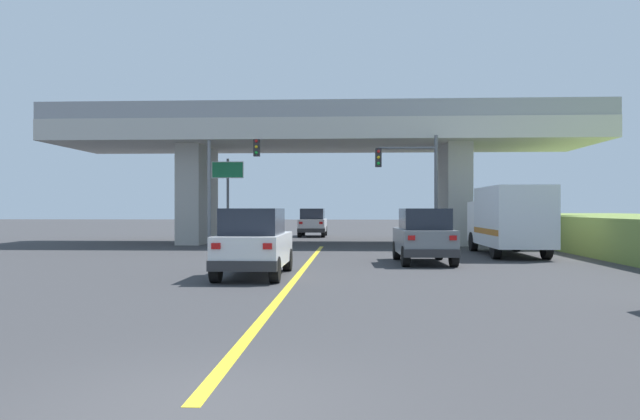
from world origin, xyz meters
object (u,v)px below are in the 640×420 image
Objects in this scene: suv_crossing at (424,236)px; box_truck at (509,219)px; suv_lead at (254,243)px; traffic_signal_nearside at (416,176)px; highway_sign at (228,181)px; traffic_signal_farside at (225,171)px; sedan_oncoming at (313,223)px.

box_truck is (4.08, 4.06, 0.55)m from suv_crossing.
box_truck reaches higher than suv_lead.
traffic_signal_nearside reaches higher than highway_sign.
suv_crossing is 0.70× the size of traffic_signal_farside.
sedan_oncoming is (0.03, 27.04, 0.00)m from suv_lead.
suv_lead and suv_crossing have the same top height.
suv_lead is at bearing -114.18° from traffic_signal_nearside.
box_truck is 6.11m from traffic_signal_nearside.
highway_sign is at bearing 167.59° from traffic_signal_nearside.
traffic_signal_nearside is 9.82m from traffic_signal_farside.
traffic_signal_nearside reaches higher than sedan_oncoming.
suv_lead is at bearing -76.03° from highway_sign.
suv_crossing and sedan_oncoming have the same top height.
traffic_signal_nearside reaches higher than suv_lead.
highway_sign reaches higher than box_truck.
highway_sign reaches higher than sedan_oncoming.
traffic_signal_nearside is (-3.53, 4.53, 2.09)m from box_truck.
traffic_signal_farside reaches higher than traffic_signal_nearside.
sedan_oncoming is at bearing 89.93° from suv_lead.
traffic_signal_nearside is at bearing -3.29° from traffic_signal_farside.
sedan_oncoming is at bearing 73.82° from traffic_signal_farside.
traffic_signal_nearside is 10.22m from highway_sign.
traffic_signal_nearside is at bearing -65.93° from sedan_oncoming.
traffic_signal_farside is (-9.80, 0.56, 0.32)m from traffic_signal_nearside.
sedan_oncoming is at bearing 114.07° from traffic_signal_nearside.
suv_crossing is 0.76× the size of traffic_signal_nearside.
sedan_oncoming is (-5.49, 22.10, 0.00)m from suv_crossing.
traffic_signal_farside is at bearing -106.18° from sedan_oncoming.
sedan_oncoming is 13.81m from traffic_signal_farside.
suv_lead is 7.41m from suv_crossing.
traffic_signal_nearside reaches higher than box_truck.
box_truck reaches higher than suv_crossing.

